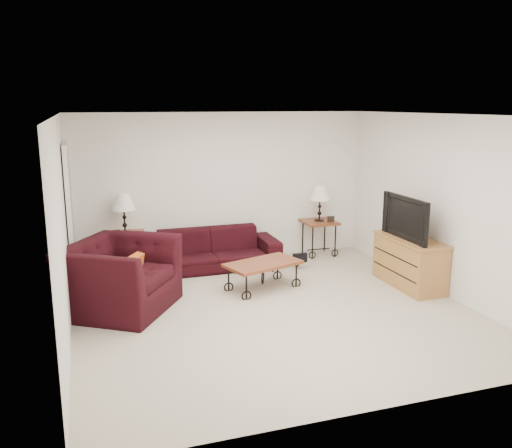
{
  "coord_description": "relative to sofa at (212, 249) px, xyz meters",
  "views": [
    {
      "loc": [
        -2.25,
        -6.2,
        2.64
      ],
      "look_at": [
        0.0,
        0.7,
        1.0
      ],
      "focal_mm": 37.62,
      "sensor_mm": 36.0,
      "label": 1
    }
  ],
  "objects": [
    {
      "name": "ground",
      "position": [
        0.32,
        -2.02,
        -0.32
      ],
      "size": [
        5.0,
        5.0,
        0.0
      ],
      "primitive_type": "plane",
      "color": "beige",
      "rests_on": "ground"
    },
    {
      "name": "wall_back",
      "position": [
        0.32,
        0.48,
        0.93
      ],
      "size": [
        5.0,
        0.02,
        2.5
      ],
      "primitive_type": "cube",
      "color": "white",
      "rests_on": "ground"
    },
    {
      "name": "wall_front",
      "position": [
        0.32,
        -4.52,
        0.93
      ],
      "size": [
        5.0,
        0.02,
        2.5
      ],
      "primitive_type": "cube",
      "color": "white",
      "rests_on": "ground"
    },
    {
      "name": "wall_left",
      "position": [
        -2.18,
        -2.02,
        0.93
      ],
      "size": [
        0.02,
        5.0,
        2.5
      ],
      "primitive_type": "cube",
      "color": "white",
      "rests_on": "ground"
    },
    {
      "name": "wall_right",
      "position": [
        2.82,
        -2.02,
        0.93
      ],
      "size": [
        0.02,
        5.0,
        2.5
      ],
      "primitive_type": "cube",
      "color": "white",
      "rests_on": "ground"
    },
    {
      "name": "ceiling",
      "position": [
        0.32,
        -2.02,
        2.18
      ],
      "size": [
        5.0,
        5.0,
        0.0
      ],
      "primitive_type": "plane",
      "color": "white",
      "rests_on": "wall_back"
    },
    {
      "name": "doorway",
      "position": [
        -2.15,
        -0.37,
        0.7
      ],
      "size": [
        0.08,
        0.94,
        2.04
      ],
      "primitive_type": "cube",
      "color": "black",
      "rests_on": "ground"
    },
    {
      "name": "sofa",
      "position": [
        0.0,
        0.0,
        0.0
      ],
      "size": [
        2.16,
        0.85,
        0.63
      ],
      "primitive_type": "imported",
      "color": "black",
      "rests_on": "ground"
    },
    {
      "name": "side_table_left",
      "position": [
        -1.35,
        0.18,
        0.0
      ],
      "size": [
        0.64,
        0.64,
        0.64
      ],
      "primitive_type": "cube",
      "rotation": [
        0.0,
        0.0,
        -0.1
      ],
      "color": "brown",
      "rests_on": "ground"
    },
    {
      "name": "side_table_right",
      "position": [
        1.98,
        0.18,
        -0.01
      ],
      "size": [
        0.57,
        0.57,
        0.62
      ],
      "primitive_type": "cube",
      "rotation": [
        0.0,
        0.0,
        -0.01
      ],
      "color": "brown",
      "rests_on": "ground"
    },
    {
      "name": "lamp_left",
      "position": [
        -1.35,
        0.18,
        0.64
      ],
      "size": [
        0.39,
        0.39,
        0.64
      ],
      "primitive_type": null,
      "rotation": [
        0.0,
        0.0,
        -0.1
      ],
      "color": "black",
      "rests_on": "side_table_left"
    },
    {
      "name": "lamp_right",
      "position": [
        1.98,
        0.18,
        0.62
      ],
      "size": [
        0.35,
        0.35,
        0.62
      ],
      "primitive_type": null,
      "rotation": [
        0.0,
        0.0,
        -0.01
      ],
      "color": "black",
      "rests_on": "side_table_right"
    },
    {
      "name": "photo_frame_left",
      "position": [
        -1.5,
        0.03,
        0.38
      ],
      "size": [
        0.13,
        0.03,
        0.11
      ],
      "primitive_type": "cube",
      "rotation": [
        0.0,
        0.0,
        0.08
      ],
      "color": "black",
      "rests_on": "side_table_left"
    },
    {
      "name": "photo_frame_right",
      "position": [
        2.13,
        0.03,
        0.36
      ],
      "size": [
        0.12,
        0.04,
        0.1
      ],
      "primitive_type": "cube",
      "rotation": [
        0.0,
        0.0,
        -0.22
      ],
      "color": "black",
      "rests_on": "side_table_right"
    },
    {
      "name": "coffee_table",
      "position": [
        0.46,
        -1.21,
        -0.12
      ],
      "size": [
        1.2,
        0.89,
        0.4
      ],
      "primitive_type": "cube",
      "rotation": [
        0.0,
        0.0,
        0.32
      ],
      "color": "brown",
      "rests_on": "ground"
    },
    {
      "name": "armchair",
      "position": [
        -1.55,
        -1.38,
        0.13
      ],
      "size": [
        1.76,
        1.81,
        0.9
      ],
      "primitive_type": "imported",
      "rotation": [
        0.0,
        0.0,
        1.0
      ],
      "color": "black",
      "rests_on": "ground"
    },
    {
      "name": "throw_pillow",
      "position": [
        -1.4,
        -1.43,
        0.2
      ],
      "size": [
        0.31,
        0.4,
        0.4
      ],
      "primitive_type": "cube",
      "rotation": [
        0.0,
        0.0,
        1.0
      ],
      "color": "orange",
      "rests_on": "armchair"
    },
    {
      "name": "tv_stand",
      "position": [
        2.55,
        -1.75,
        0.05
      ],
      "size": [
        0.5,
        1.21,
        0.72
      ],
      "primitive_type": "cube",
      "color": "#B36E42",
      "rests_on": "ground"
    },
    {
      "name": "television",
      "position": [
        2.53,
        -1.75,
        0.72
      ],
      "size": [
        0.14,
        1.08,
        0.62
      ],
      "primitive_type": "imported",
      "rotation": [
        0.0,
        0.0,
        -1.57
      ],
      "color": "black",
      "rests_on": "tv_stand"
    },
    {
      "name": "backpack",
      "position": [
        1.34,
        -0.38,
        -0.08
      ],
      "size": [
        0.37,
        0.29,
        0.47
      ],
      "primitive_type": "ellipsoid",
      "rotation": [
        0.0,
        0.0,
        -0.04
      ],
      "color": "black",
      "rests_on": "ground"
    }
  ]
}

